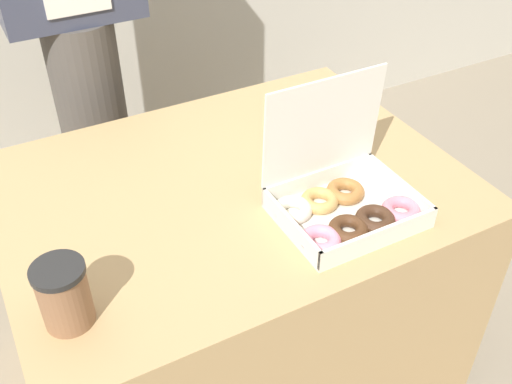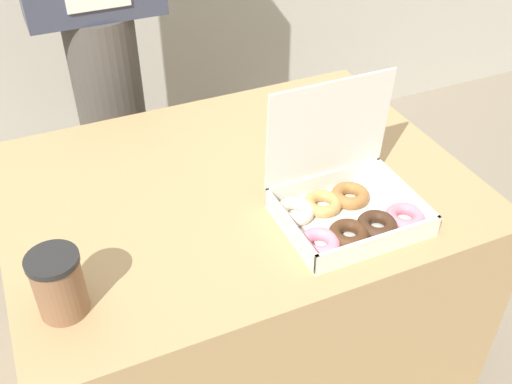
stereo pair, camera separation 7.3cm
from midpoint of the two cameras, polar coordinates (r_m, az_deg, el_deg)
name	(u,v)px [view 1 (the left image)]	position (r m, az deg, el deg)	size (l,w,h in m)	color
ground_plane	(236,359)	(1.98, -2.97, -15.64)	(14.00, 14.00, 0.00)	gray
table	(234,282)	(1.71, -3.35, -8.61)	(1.13, 0.85, 0.70)	tan
donut_box	(341,200)	(1.36, 6.58, -0.77)	(0.33, 0.25, 0.30)	white
coffee_cup	(64,295)	(1.17, -19.55, -9.25)	(0.10, 0.10, 0.14)	#8C6042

